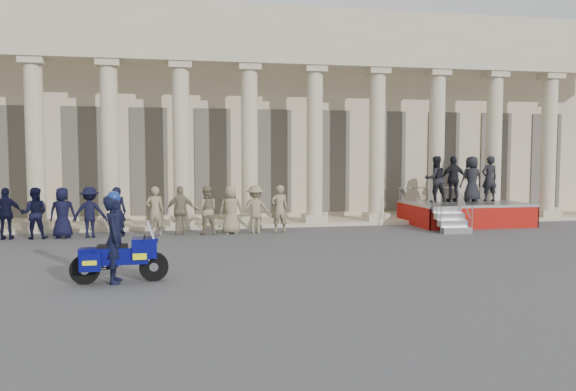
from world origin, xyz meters
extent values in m
plane|color=#444447|center=(0.00, 0.00, 0.00)|extent=(90.00, 90.00, 0.00)
cube|color=#C2B291|center=(0.00, 15.00, 4.50)|extent=(40.00, 10.00, 9.00)
cube|color=#C2B291|center=(0.00, 8.80, 0.07)|extent=(40.00, 2.60, 0.15)
cube|color=#C2B291|center=(0.00, 8.00, 6.79)|extent=(35.80, 1.00, 1.00)
cube|color=#C2B291|center=(0.00, 8.00, 7.89)|extent=(35.80, 1.00, 1.20)
cube|color=#C2B291|center=(-6.50, 8.00, 0.30)|extent=(0.90, 0.90, 0.30)
cylinder|color=#C2B291|center=(-6.50, 8.00, 3.25)|extent=(0.64, 0.64, 5.60)
cube|color=#C2B291|center=(-6.50, 8.00, 6.17)|extent=(0.85, 0.85, 0.24)
cube|color=#C2B291|center=(-3.90, 8.00, 0.30)|extent=(0.90, 0.90, 0.30)
cylinder|color=#C2B291|center=(-3.90, 8.00, 3.25)|extent=(0.64, 0.64, 5.60)
cube|color=#C2B291|center=(-3.90, 8.00, 6.17)|extent=(0.85, 0.85, 0.24)
cube|color=#C2B291|center=(-1.30, 8.00, 0.30)|extent=(0.90, 0.90, 0.30)
cylinder|color=#C2B291|center=(-1.30, 8.00, 3.25)|extent=(0.64, 0.64, 5.60)
cube|color=#C2B291|center=(-1.30, 8.00, 6.17)|extent=(0.85, 0.85, 0.24)
cube|color=#C2B291|center=(1.30, 8.00, 0.30)|extent=(0.90, 0.90, 0.30)
cylinder|color=#C2B291|center=(1.30, 8.00, 3.25)|extent=(0.64, 0.64, 5.60)
cube|color=#C2B291|center=(1.30, 8.00, 6.17)|extent=(0.85, 0.85, 0.24)
cube|color=#C2B291|center=(3.90, 8.00, 0.30)|extent=(0.90, 0.90, 0.30)
cylinder|color=#C2B291|center=(3.90, 8.00, 3.25)|extent=(0.64, 0.64, 5.60)
cube|color=#C2B291|center=(3.90, 8.00, 6.17)|extent=(0.85, 0.85, 0.24)
cube|color=#C2B291|center=(6.50, 8.00, 0.30)|extent=(0.90, 0.90, 0.30)
cylinder|color=#C2B291|center=(6.50, 8.00, 3.25)|extent=(0.64, 0.64, 5.60)
cube|color=#C2B291|center=(6.50, 8.00, 6.17)|extent=(0.85, 0.85, 0.24)
cube|color=#C2B291|center=(9.10, 8.00, 0.30)|extent=(0.90, 0.90, 0.30)
cylinder|color=#C2B291|center=(9.10, 8.00, 3.25)|extent=(0.64, 0.64, 5.60)
cube|color=#C2B291|center=(9.10, 8.00, 6.17)|extent=(0.85, 0.85, 0.24)
cube|color=#C2B291|center=(11.70, 8.00, 0.30)|extent=(0.90, 0.90, 0.30)
cylinder|color=#C2B291|center=(11.70, 8.00, 3.25)|extent=(0.64, 0.64, 5.60)
cube|color=#C2B291|center=(11.70, 8.00, 6.17)|extent=(0.85, 0.85, 0.24)
cube|color=#C2B291|center=(14.30, 8.00, 0.30)|extent=(0.90, 0.90, 0.30)
cylinder|color=#C2B291|center=(14.30, 8.00, 3.25)|extent=(0.64, 0.64, 5.60)
cube|color=#C2B291|center=(14.30, 8.00, 6.17)|extent=(0.85, 0.85, 0.24)
cube|color=black|center=(-7.80, 10.02, 2.55)|extent=(1.30, 0.12, 4.20)
cube|color=black|center=(-5.20, 10.02, 2.55)|extent=(1.30, 0.12, 4.20)
cube|color=black|center=(-2.60, 10.02, 2.55)|extent=(1.30, 0.12, 4.20)
cube|color=black|center=(0.00, 10.02, 2.55)|extent=(1.30, 0.12, 4.20)
cube|color=black|center=(2.60, 10.02, 2.55)|extent=(1.30, 0.12, 4.20)
cube|color=black|center=(5.20, 10.02, 2.55)|extent=(1.30, 0.12, 4.20)
cube|color=black|center=(7.80, 10.02, 2.55)|extent=(1.30, 0.12, 4.20)
cube|color=black|center=(10.40, 10.02, 2.55)|extent=(1.30, 0.12, 4.20)
cube|color=black|center=(13.00, 10.02, 2.55)|extent=(1.30, 0.12, 4.20)
cube|color=black|center=(15.60, 10.02, 2.55)|extent=(1.30, 0.12, 4.20)
imported|color=black|center=(-7.03, 6.20, 0.86)|extent=(1.01, 0.42, 1.73)
imported|color=black|center=(-6.15, 6.20, 0.86)|extent=(0.84, 0.65, 1.73)
imported|color=black|center=(-5.27, 6.20, 0.86)|extent=(0.84, 0.55, 1.73)
imported|color=black|center=(-4.39, 6.20, 0.86)|extent=(1.12, 0.64, 1.73)
imported|color=black|center=(-3.51, 6.20, 0.86)|extent=(0.63, 0.41, 1.73)
imported|color=gray|center=(-2.24, 6.20, 0.86)|extent=(0.63, 0.41, 1.73)
imported|color=gray|center=(-1.36, 6.20, 0.86)|extent=(1.01, 0.42, 1.73)
imported|color=gray|center=(-0.48, 6.20, 0.86)|extent=(0.84, 0.65, 1.73)
imported|color=gray|center=(0.40, 6.20, 0.86)|extent=(0.84, 0.55, 1.73)
imported|color=gray|center=(1.28, 6.20, 0.86)|extent=(1.12, 0.64, 1.73)
imported|color=gray|center=(2.16, 6.20, 0.86)|extent=(0.63, 0.41, 1.73)
cube|color=gray|center=(9.99, 7.20, 0.86)|extent=(4.52, 3.23, 0.10)
cube|color=maroon|center=(9.99, 5.61, 0.41)|extent=(4.52, 0.04, 0.81)
cube|color=maroon|center=(7.75, 7.20, 0.41)|extent=(0.04, 3.23, 0.81)
cube|color=maroon|center=(12.23, 7.20, 0.41)|extent=(0.04, 3.23, 0.81)
cube|color=gray|center=(8.33, 4.69, 0.11)|extent=(1.10, 0.28, 0.23)
cube|color=gray|center=(8.33, 4.97, 0.34)|extent=(1.10, 0.28, 0.23)
cube|color=gray|center=(8.33, 5.25, 0.57)|extent=(1.10, 0.28, 0.23)
cube|color=gray|center=(8.33, 5.53, 0.80)|extent=(1.10, 0.28, 0.23)
cylinder|color=gray|center=(9.99, 8.77, 1.41)|extent=(4.52, 0.04, 0.04)
imported|color=black|center=(8.79, 7.40, 1.84)|extent=(0.90, 0.70, 1.86)
imported|color=black|center=(9.59, 7.40, 1.84)|extent=(1.09, 0.45, 1.86)
imported|color=black|center=(10.39, 7.40, 1.84)|extent=(0.91, 0.59, 1.86)
imported|color=black|center=(11.19, 7.40, 1.84)|extent=(0.68, 0.44, 1.86)
cylinder|color=black|center=(-1.97, -1.08, 0.32)|extent=(0.64, 0.16, 0.64)
cylinder|color=black|center=(-3.42, -1.13, 0.32)|extent=(0.64, 0.16, 0.64)
cube|color=#090B69|center=(-2.65, -1.10, 0.60)|extent=(1.12, 0.44, 0.37)
cube|color=#090B69|center=(-2.16, -1.09, 0.75)|extent=(0.55, 0.52, 0.43)
cube|color=silver|center=(-2.16, -1.09, 0.53)|extent=(0.22, 0.30, 0.12)
cube|color=#B2BFCC|center=(-2.00, -1.08, 1.08)|extent=(0.22, 0.45, 0.52)
cube|color=black|center=(-2.84, -1.11, 0.79)|extent=(0.64, 0.35, 0.10)
cube|color=#090B69|center=(-3.37, -1.13, 0.68)|extent=(0.35, 0.34, 0.21)
cube|color=#090B69|center=(-3.26, -1.43, 0.53)|extent=(0.44, 0.23, 0.39)
cube|color=#ECFB0D|center=(-3.26, -1.43, 0.53)|extent=(0.30, 0.24, 0.10)
cube|color=#090B69|center=(-3.29, -0.81, 0.53)|extent=(0.44, 0.23, 0.39)
cube|color=#ECFB0D|center=(-3.29, -0.81, 0.53)|extent=(0.30, 0.24, 0.10)
cylinder|color=silver|center=(-3.14, -0.89, 0.29)|extent=(0.58, 0.12, 0.10)
cylinder|color=black|center=(-2.16, -1.09, 0.99)|extent=(0.06, 0.68, 0.03)
imported|color=black|center=(-2.79, -1.11, 0.96)|extent=(0.48, 0.72, 1.93)
sphere|color=navy|center=(-2.79, -1.11, 1.88)|extent=(0.28, 0.28, 0.28)
camera|label=1|loc=(-1.39, -13.72, 2.76)|focal=35.00mm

